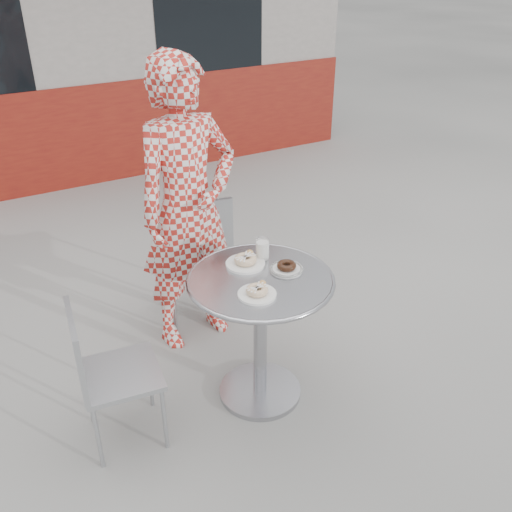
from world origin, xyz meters
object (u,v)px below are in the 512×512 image
plate_far (246,261)px  milk_cup (263,249)px  chair_left (122,399)px  plate_near (257,292)px  chair_far (194,277)px  seated_person (188,208)px  plate_checker (286,268)px  bistro_table (260,309)px

plate_far → milk_cup: size_ratio=1.78×
chair_left → plate_near: 0.87m
chair_far → seated_person: (-0.09, -0.20, 0.60)m
chair_left → milk_cup: bearing=-76.2°
chair_far → chair_left: 1.13m
chair_far → plate_checker: size_ratio=5.18×
chair_far → milk_cup: chair_far is taller
chair_far → seated_person: 0.64m
chair_left → plate_far: (0.75, 0.08, 0.54)m
bistro_table → milk_cup: bearing=57.2°
chair_left → chair_far: bearing=-35.4°
bistro_table → plate_checker: 0.25m
bistro_table → milk_cup: (0.11, 0.17, 0.24)m
milk_cup → plate_far: bearing=-172.7°
plate_checker → bistro_table: bearing=-179.3°
chair_far → plate_far: chair_far is taller
bistro_table → chair_far: bearing=89.0°
seated_person → plate_far: 0.57m
bistro_table → seated_person: (-0.08, 0.71, 0.30)m
seated_person → plate_far: bearing=-89.8°
seated_person → plate_checker: bearing=-79.6°
plate_near → plate_checker: (0.24, 0.13, -0.01)m
chair_left → plate_far: 0.93m
bistro_table → plate_far: size_ratio=3.70×
chair_far → plate_near: bearing=92.8°
milk_cup → bistro_table: bearing=-122.8°
plate_near → chair_far: bearing=84.2°
bistro_table → chair_left: bearing=174.7°
seated_person → milk_cup: seated_person is taller
bistro_table → plate_far: (-0.00, 0.15, 0.21)m
bistro_table → plate_checker: size_ratio=4.40×
plate_far → plate_near: 0.29m
bistro_table → chair_far: 0.95m
plate_far → plate_checker: plate_far is taller
chair_left → seated_person: bearing=-39.4°
chair_far → milk_cup: 0.91m
plate_checker → plate_far: bearing=135.3°
chair_far → plate_far: size_ratio=4.35×
chair_far → plate_near: chair_far is taller
plate_checker → milk_cup: milk_cup is taller
plate_near → plate_checker: plate_near is taller
plate_near → plate_checker: 0.27m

